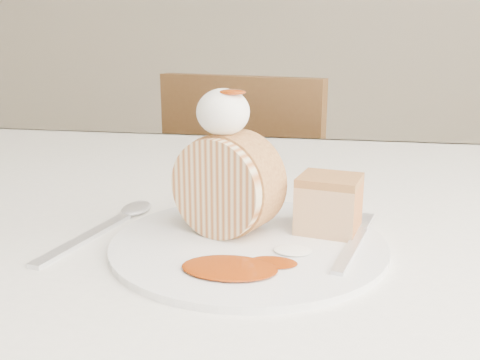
# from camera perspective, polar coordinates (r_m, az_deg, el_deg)

# --- Properties ---
(table) EXTENTS (1.40, 0.90, 0.75)m
(table) POSITION_cam_1_polar(r_m,az_deg,el_deg) (0.65, 6.77, -10.67)
(table) COLOR silver
(table) RESTS_ON ground
(chair_far) EXTENTS (0.50, 0.50, 0.86)m
(chair_far) POSITION_cam_1_polar(r_m,az_deg,el_deg) (1.40, 1.75, -3.91)
(chair_far) COLOR brown
(chair_far) RESTS_ON ground
(plate) EXTENTS (0.31, 0.31, 0.01)m
(plate) POSITION_cam_1_polar(r_m,az_deg,el_deg) (0.51, 0.91, -6.78)
(plate) COLOR white
(plate) RESTS_ON table
(roulade_slice) EXTENTS (0.11, 0.09, 0.10)m
(roulade_slice) POSITION_cam_1_polar(r_m,az_deg,el_deg) (0.52, -1.34, -0.48)
(roulade_slice) COLOR beige
(roulade_slice) RESTS_ON plate
(cake_chunk) EXTENTS (0.07, 0.06, 0.05)m
(cake_chunk) POSITION_cam_1_polar(r_m,az_deg,el_deg) (0.53, 9.45, -2.89)
(cake_chunk) COLOR #AF7A42
(cake_chunk) RESTS_ON plate
(whipped_cream) EXTENTS (0.05, 0.05, 0.04)m
(whipped_cream) POSITION_cam_1_polar(r_m,az_deg,el_deg) (0.50, -1.82, 7.24)
(whipped_cream) COLOR white
(whipped_cream) RESTS_ON roulade_slice
(caramel_drizzle) EXTENTS (0.03, 0.02, 0.01)m
(caramel_drizzle) POSITION_cam_1_polar(r_m,az_deg,el_deg) (0.49, -0.83, 10.00)
(caramel_drizzle) COLOR #842A05
(caramel_drizzle) RESTS_ON whipped_cream
(caramel_pool) EXTENTS (0.09, 0.07, 0.00)m
(caramel_pool) POSITION_cam_1_polar(r_m,az_deg,el_deg) (0.45, -1.14, -9.34)
(caramel_pool) COLOR #842A05
(caramel_pool) RESTS_ON plate
(fork) EXTENTS (0.05, 0.15, 0.00)m
(fork) POSITION_cam_1_polar(r_m,az_deg,el_deg) (0.49, 11.73, -7.26)
(fork) COLOR silver
(fork) RESTS_ON plate
(spoon) EXTENTS (0.06, 0.18, 0.00)m
(spoon) POSITION_cam_1_polar(r_m,az_deg,el_deg) (0.55, -16.21, -6.00)
(spoon) COLOR silver
(spoon) RESTS_ON table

